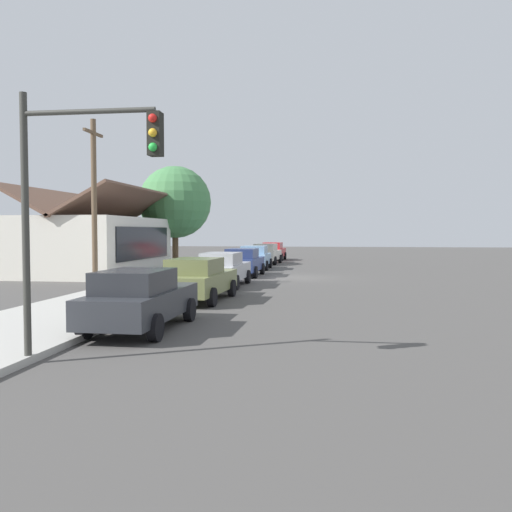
% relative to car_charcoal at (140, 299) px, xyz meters
% --- Properties ---
extents(ground_plane, '(120.00, 120.00, 0.00)m').
position_rel_car_charcoal_xyz_m(ground_plane, '(16.47, -2.67, -0.81)').
color(ground_plane, '#4C4947').
extents(sidewalk_curb, '(60.00, 4.20, 0.16)m').
position_rel_car_charcoal_xyz_m(sidewalk_curb, '(16.47, 2.93, -0.73)').
color(sidewalk_curb, '#B2AFA8').
rests_on(sidewalk_curb, ground).
extents(car_charcoal, '(4.68, 2.02, 1.59)m').
position_rel_car_charcoal_xyz_m(car_charcoal, '(0.00, 0.00, 0.00)').
color(car_charcoal, '#2D3035').
rests_on(car_charcoal, ground).
extents(car_olive, '(4.84, 2.19, 1.59)m').
position_rel_car_charcoal_xyz_m(car_olive, '(5.88, -0.06, 0.00)').
color(car_olive, olive).
rests_on(car_olive, ground).
extents(car_silver, '(4.91, 2.02, 1.59)m').
position_rel_car_charcoal_xyz_m(car_silver, '(11.15, 0.07, 0.00)').
color(car_silver, silver).
rests_on(car_silver, ground).
extents(car_navy, '(4.44, 2.09, 1.59)m').
position_rel_car_charcoal_xyz_m(car_navy, '(16.95, 0.09, -0.00)').
color(car_navy, navy).
rests_on(car_navy, ground).
extents(car_skyblue, '(4.47, 2.10, 1.59)m').
position_rel_car_charcoal_xyz_m(car_skyblue, '(22.59, 0.21, -0.00)').
color(car_skyblue, '#8CB7E0').
rests_on(car_skyblue, ground).
extents(car_ivory, '(4.52, 2.17, 1.59)m').
position_rel_car_charcoal_xyz_m(car_ivory, '(28.75, 0.17, -0.00)').
color(car_ivory, silver).
rests_on(car_ivory, ground).
extents(car_cherry, '(4.47, 2.05, 1.59)m').
position_rel_car_charcoal_xyz_m(car_cherry, '(34.03, 0.18, -0.00)').
color(car_cherry, red).
rests_on(car_cherry, ground).
extents(storefront_building, '(11.40, 6.45, 5.16)m').
position_rel_car_charcoal_xyz_m(storefront_building, '(17.70, 9.31, 1.03)').
color(storefront_building, silver).
rests_on(storefront_building, ground).
extents(shade_tree, '(5.22, 5.22, 7.29)m').
position_rel_car_charcoal_xyz_m(shade_tree, '(24.62, 6.36, 3.85)').
color(shade_tree, brown).
rests_on(shade_tree, ground).
extents(traffic_light_main, '(0.37, 2.79, 5.20)m').
position_rel_car_charcoal_xyz_m(traffic_light_main, '(-3.68, -0.13, 2.68)').
color(traffic_light_main, '#383833').
rests_on(traffic_light_main, ground).
extents(utility_pole_wooden, '(1.80, 0.24, 7.50)m').
position_rel_car_charcoal_xyz_m(utility_pole_wooden, '(9.35, 5.53, 3.11)').
color(utility_pole_wooden, brown).
rests_on(utility_pole_wooden, ground).
extents(fire_hydrant_red, '(0.22, 0.22, 0.71)m').
position_rel_car_charcoal_xyz_m(fire_hydrant_red, '(13.00, 1.53, -0.32)').
color(fire_hydrant_red, red).
rests_on(fire_hydrant_red, sidewalk_curb).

